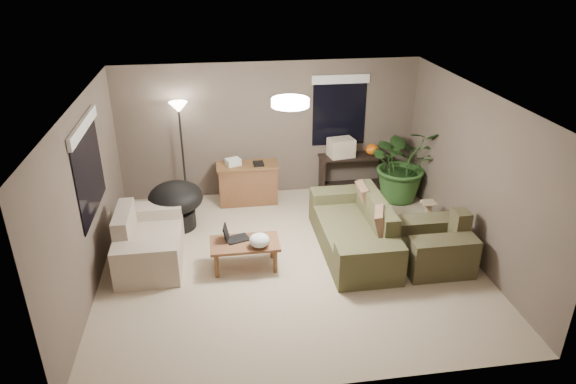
{
  "coord_description": "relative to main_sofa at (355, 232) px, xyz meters",
  "views": [
    {
      "loc": [
        -0.99,
        -6.49,
        4.24
      ],
      "look_at": [
        0.0,
        0.2,
        1.05
      ],
      "focal_mm": 32.0,
      "sensor_mm": 36.0,
      "label": 1
    }
  ],
  "objects": [
    {
      "name": "room_shell",
      "position": [
        -1.05,
        -0.19,
        0.96
      ],
      "size": [
        5.5,
        5.5,
        5.5
      ],
      "color": "#BCA98B",
      "rests_on": "ground"
    },
    {
      "name": "main_sofa",
      "position": [
        0.0,
        0.0,
        0.0
      ],
      "size": [
        0.95,
        2.2,
        0.85
      ],
      "color": "#47462A",
      "rests_on": "ground"
    },
    {
      "name": "throw_pillows",
      "position": [
        0.26,
        0.0,
        0.36
      ],
      "size": [
        0.37,
        1.38,
        0.47
      ],
      "color": "#8C7251",
      "rests_on": "main_sofa"
    },
    {
      "name": "loveseat",
      "position": [
        -3.14,
        0.15,
        0.0
      ],
      "size": [
        0.9,
        1.6,
        0.85
      ],
      "color": "beige",
      "rests_on": "ground"
    },
    {
      "name": "armchair",
      "position": [
        1.05,
        -0.58,
        0.0
      ],
      "size": [
        0.95,
        1.0,
        0.85
      ],
      "color": "#4A452C",
      "rests_on": "ground"
    },
    {
      "name": "coffee_table",
      "position": [
        -1.73,
        -0.27,
        0.06
      ],
      "size": [
        1.0,
        0.55,
        0.42
      ],
      "color": "brown",
      "rests_on": "ground"
    },
    {
      "name": "laptop",
      "position": [
        -1.89,
        -0.17,
        0.19
      ],
      "size": [
        0.4,
        0.32,
        0.24
      ],
      "color": "black",
      "rests_on": "coffee_table"
    },
    {
      "name": "plastic_bag",
      "position": [
        -1.53,
        -0.42,
        0.23
      ],
      "size": [
        0.36,
        0.35,
        0.21
      ],
      "primitive_type": "ellipsoid",
      "rotation": [
        0.0,
        0.0,
        -0.33
      ],
      "color": "white",
      "rests_on": "coffee_table"
    },
    {
      "name": "desk",
      "position": [
        -1.51,
        1.91,
        0.08
      ],
      "size": [
        1.1,
        0.5,
        0.75
      ],
      "color": "brown",
      "rests_on": "ground"
    },
    {
      "name": "desk_papers",
      "position": [
        -1.67,
        1.9,
        0.51
      ],
      "size": [
        0.7,
        0.3,
        0.12
      ],
      "color": "silver",
      "rests_on": "desk"
    },
    {
      "name": "console_table",
      "position": [
        0.5,
        2.06,
        0.14
      ],
      "size": [
        1.3,
        0.4,
        0.75
      ],
      "color": "black",
      "rests_on": "ground"
    },
    {
      "name": "pumpkin",
      "position": [
        0.85,
        2.06,
        0.56
      ],
      "size": [
        0.29,
        0.29,
        0.2
      ],
      "primitive_type": "ellipsoid",
      "rotation": [
        0.0,
        0.0,
        0.21
      ],
      "color": "orange",
      "rests_on": "console_table"
    },
    {
      "name": "cardboard_box",
      "position": [
        0.25,
        2.06,
        0.63
      ],
      "size": [
        0.51,
        0.41,
        0.34
      ],
      "primitive_type": "cube",
      "rotation": [
        0.0,
        0.0,
        0.17
      ],
      "color": "beige",
      "rests_on": "console_table"
    },
    {
      "name": "papasan_chair",
      "position": [
        -2.76,
        1.12,
        0.17
      ],
      "size": [
        1.07,
        1.07,
        0.8
      ],
      "color": "black",
      "rests_on": "ground"
    },
    {
      "name": "floor_lamp",
      "position": [
        -2.64,
        2.03,
        1.3
      ],
      "size": [
        0.32,
        0.32,
        1.91
      ],
      "color": "black",
      "rests_on": "ground"
    },
    {
      "name": "ceiling_fixture",
      "position": [
        -1.05,
        -0.19,
        2.15
      ],
      "size": [
        0.5,
        0.5,
        0.1
      ],
      "primitive_type": "cylinder",
      "color": "white",
      "rests_on": "room_shell"
    },
    {
      "name": "houseplant",
      "position": [
        1.33,
        1.62,
        0.27
      ],
      "size": [
        1.31,
        1.46,
        1.14
      ],
      "primitive_type": "imported",
      "color": "#2D5923",
      "rests_on": "ground"
    },
    {
      "name": "cat_scratching_post",
      "position": [
        1.36,
        0.44,
        -0.08
      ],
      "size": [
        0.32,
        0.32,
        0.5
      ],
      "color": "tan",
      "rests_on": "ground"
    },
    {
      "name": "window_left",
      "position": [
        -3.78,
        0.11,
        1.49
      ],
      "size": [
        0.05,
        1.56,
        1.33
      ],
      "color": "black",
      "rests_on": "room_shell"
    },
    {
      "name": "window_back",
      "position": [
        0.25,
        2.29,
        1.49
      ],
      "size": [
        1.06,
        0.05,
        1.33
      ],
      "color": "black",
      "rests_on": "room_shell"
    }
  ]
}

